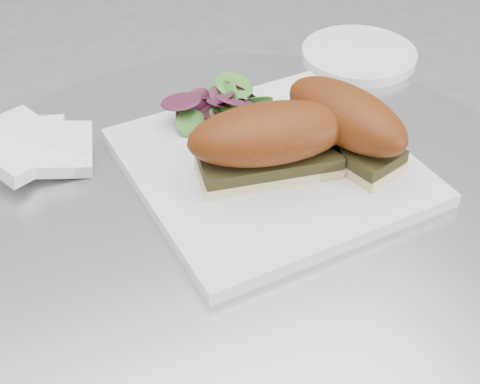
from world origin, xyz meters
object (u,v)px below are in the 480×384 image
object	(u,v)px
sandwich_right	(345,122)
saucer	(359,55)
plate	(270,166)
sandwich_left	(269,140)

from	to	relation	value
sandwich_right	saucer	bearing A→B (deg)	127.07
plate	sandwich_right	bearing A→B (deg)	-15.37
sandwich_left	saucer	distance (m)	0.31
sandwich_left	sandwich_right	size ratio (longest dim) A/B	1.07
saucer	sandwich_left	bearing A→B (deg)	-140.16
saucer	plate	bearing A→B (deg)	-141.60
sandwich_left	sandwich_right	bearing A→B (deg)	7.94
plate	sandwich_left	size ratio (longest dim) A/B	1.57
sandwich_right	saucer	distance (m)	0.26
sandwich_left	saucer	size ratio (longest dim) A/B	1.15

